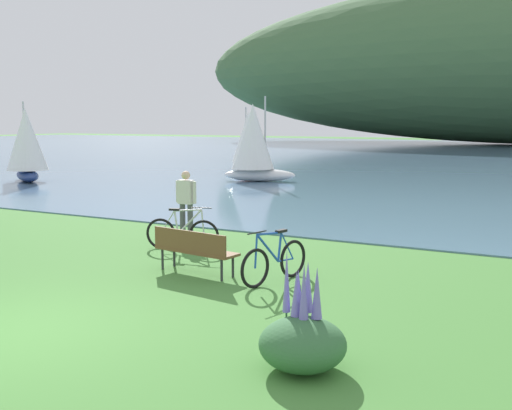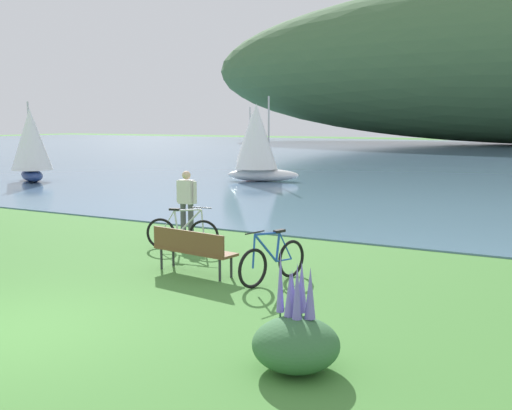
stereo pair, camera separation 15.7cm
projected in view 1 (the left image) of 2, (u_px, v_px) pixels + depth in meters
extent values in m
plane|color=#478438|center=(1.00, 335.00, 8.48)|extent=(200.00, 200.00, 0.00)
cube|color=#5B7F9E|center=(485.00, 156.00, 50.82)|extent=(180.00, 80.00, 0.04)
cube|color=brown|center=(197.00, 251.00, 11.83)|extent=(1.85, 0.73, 0.05)
cube|color=brown|center=(189.00, 241.00, 11.63)|extent=(1.79, 0.29, 0.40)
cylinder|color=#2D2D33|center=(174.00, 255.00, 12.44)|extent=(0.05, 0.05, 0.45)
cylinder|color=#2D2D33|center=(233.00, 266.00, 11.54)|extent=(0.05, 0.05, 0.45)
cylinder|color=#2D2D33|center=(163.00, 258.00, 12.17)|extent=(0.05, 0.05, 0.45)
cylinder|color=#2D2D33|center=(222.00, 269.00, 11.28)|extent=(0.05, 0.05, 0.45)
torus|color=black|center=(204.00, 236.00, 13.86)|extent=(0.71, 0.24, 0.72)
torus|color=black|center=(161.00, 234.00, 14.10)|extent=(0.71, 0.24, 0.72)
cylinder|color=silver|center=(190.00, 222.00, 13.89)|extent=(0.60, 0.20, 0.61)
cylinder|color=silver|center=(188.00, 210.00, 13.86)|extent=(0.65, 0.21, 0.09)
cylinder|color=silver|center=(176.00, 222.00, 13.97)|extent=(0.13, 0.07, 0.54)
cylinder|color=silver|center=(169.00, 234.00, 14.05)|extent=(0.42, 0.14, 0.05)
cylinder|color=silver|center=(168.00, 222.00, 14.02)|extent=(0.36, 0.12, 0.56)
cylinder|color=silver|center=(203.00, 223.00, 13.82)|extent=(0.09, 0.06, 0.60)
cube|color=black|center=(174.00, 209.00, 13.94)|extent=(0.26, 0.16, 0.05)
cylinder|color=black|center=(202.00, 208.00, 13.78)|extent=(0.47, 0.14, 0.02)
torus|color=black|center=(255.00, 268.00, 10.79)|extent=(0.25, 0.71, 0.72)
torus|color=black|center=(293.00, 259.00, 11.55)|extent=(0.25, 0.71, 0.72)
cylinder|color=#1E4CB2|center=(268.00, 248.00, 10.99)|extent=(0.20, 0.60, 0.61)
cylinder|color=#1E4CB2|center=(269.00, 234.00, 10.98)|extent=(0.21, 0.65, 0.09)
cylinder|color=#1E4CB2|center=(280.00, 247.00, 11.23)|extent=(0.07, 0.13, 0.54)
cylinder|color=#1E4CB2|center=(286.00, 260.00, 11.39)|extent=(0.14, 0.42, 0.05)
cylinder|color=#1E4CB2|center=(287.00, 246.00, 11.39)|extent=(0.12, 0.36, 0.56)
cylinder|color=#1E4CB2|center=(256.00, 252.00, 10.77)|extent=(0.06, 0.09, 0.60)
cube|color=black|center=(281.00, 231.00, 11.22)|extent=(0.16, 0.26, 0.05)
cylinder|color=black|center=(257.00, 233.00, 10.74)|extent=(0.15, 0.47, 0.02)
cylinder|color=#4C4C51|center=(183.00, 221.00, 15.46)|extent=(0.14, 0.14, 0.88)
cylinder|color=#4C4C51|center=(190.00, 221.00, 15.34)|extent=(0.14, 0.14, 0.88)
cube|color=silver|center=(186.00, 192.00, 15.29)|extent=(0.39, 0.23, 0.60)
sphere|color=beige|center=(186.00, 175.00, 15.24)|extent=(0.22, 0.22, 0.22)
cylinder|color=silver|center=(178.00, 191.00, 15.42)|extent=(0.09, 0.09, 0.56)
cylinder|color=silver|center=(194.00, 193.00, 15.17)|extent=(0.09, 0.09, 0.56)
ellipsoid|color=#386B3D|center=(303.00, 344.00, 7.25)|extent=(1.05, 1.05, 0.63)
cylinder|color=#386B3D|center=(298.00, 316.00, 7.51)|extent=(0.02, 0.02, 0.12)
cone|color=#7A6BC6|center=(298.00, 291.00, 7.46)|extent=(0.14, 0.14, 0.53)
cylinder|color=#386B3D|center=(303.00, 324.00, 7.22)|extent=(0.02, 0.02, 0.12)
cone|color=#7A6BC6|center=(304.00, 291.00, 7.16)|extent=(0.12, 0.12, 0.69)
cylinder|color=#386B3D|center=(316.00, 323.00, 7.24)|extent=(0.02, 0.02, 0.12)
cone|color=#7A6BC6|center=(317.00, 293.00, 7.19)|extent=(0.13, 0.13, 0.63)
cylinder|color=#386B3D|center=(286.00, 316.00, 7.50)|extent=(0.02, 0.02, 0.12)
cone|color=#7A6BC6|center=(287.00, 281.00, 7.44)|extent=(0.10, 0.10, 0.78)
cylinder|color=#386B3D|center=(307.00, 316.00, 7.50)|extent=(0.02, 0.02, 0.12)
cone|color=#7A6BC6|center=(308.00, 287.00, 7.45)|extent=(0.14, 0.14, 0.64)
cylinder|color=#386B3D|center=(296.00, 321.00, 7.34)|extent=(0.02, 0.02, 0.12)
cone|color=#7A6BC6|center=(296.00, 294.00, 7.29)|extent=(0.14, 0.14, 0.55)
ellipsoid|color=#B22323|center=(247.00, 166.00, 35.70)|extent=(2.78, 2.91, 0.55)
cylinder|color=#B2B2B2|center=(246.00, 134.00, 35.68)|extent=(0.08, 0.08, 3.15)
cone|color=white|center=(248.00, 137.00, 35.18)|extent=(2.64, 2.64, 2.83)
ellipsoid|color=white|center=(259.00, 175.00, 29.44)|extent=(3.59, 2.15, 0.61)
cylinder|color=#B2B2B2|center=(265.00, 133.00, 29.13)|extent=(0.09, 0.09, 3.47)
cone|color=white|center=(253.00, 136.00, 29.23)|extent=(2.66, 2.66, 3.12)
ellipsoid|color=navy|center=(27.00, 175.00, 29.47)|extent=(3.22, 2.58, 0.57)
cylinder|color=#B2B2B2|center=(25.00, 136.00, 29.43)|extent=(0.08, 0.08, 3.26)
cone|color=white|center=(26.00, 139.00, 28.96)|extent=(2.69, 2.69, 2.93)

